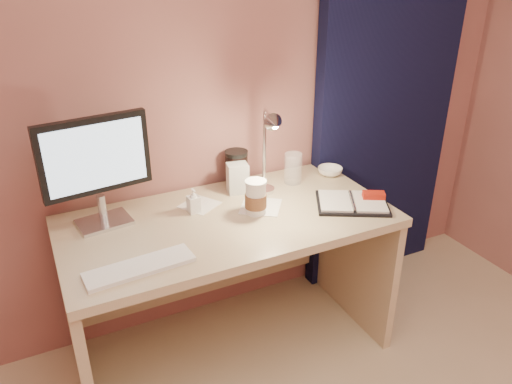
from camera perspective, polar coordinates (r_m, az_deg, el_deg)
name	(u,v)px	position (r m, az deg, el deg)	size (l,w,h in m)	color
room	(373,83)	(2.70, 13.24, 12.00)	(3.50, 3.50, 3.50)	#C6B28E
desk	(223,254)	(2.30, -3.76, -7.06)	(1.40, 0.70, 0.73)	tan
monitor	(95,162)	(2.05, -17.90, 3.23)	(0.43, 0.18, 0.46)	silver
keyboard	(140,267)	(1.84, -13.15, -8.35)	(0.39, 0.12, 0.02)	white
planner	(354,202)	(2.27, 11.14, -1.12)	(0.39, 0.35, 0.05)	black
paper_b	(261,206)	(2.21, 0.54, -1.67)	(0.17, 0.17, 0.00)	white
paper_c	(200,205)	(2.24, -6.47, -1.45)	(0.15, 0.15, 0.00)	white
coffee_cup	(256,198)	(2.13, -0.03, -0.69)	(0.09, 0.09, 0.15)	white
clear_cup	(293,168)	(2.42, 4.26, 2.72)	(0.09, 0.09, 0.15)	white
bowl	(330,171)	(2.54, 8.46, 2.37)	(0.12, 0.12, 0.04)	white
lotion_bottle	(194,201)	(2.16, -7.15, -0.99)	(0.05, 0.05, 0.11)	white
dark_jar	(237,169)	(2.40, -2.23, 2.60)	(0.11, 0.11, 0.15)	black
product_box	(238,178)	(2.32, -2.12, 1.59)	(0.09, 0.08, 0.14)	silver
desk_lamp	(280,145)	(2.17, 2.77, 5.43)	(0.13, 0.26, 0.42)	silver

